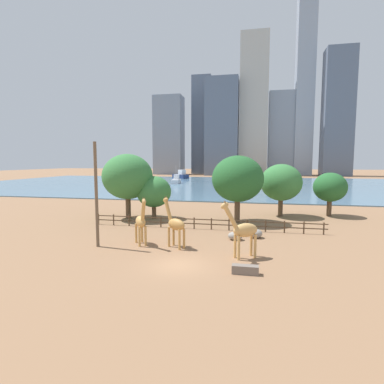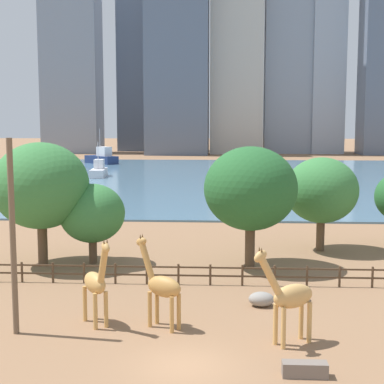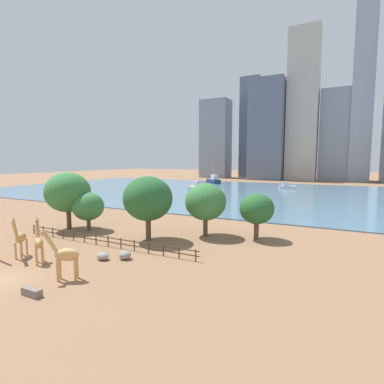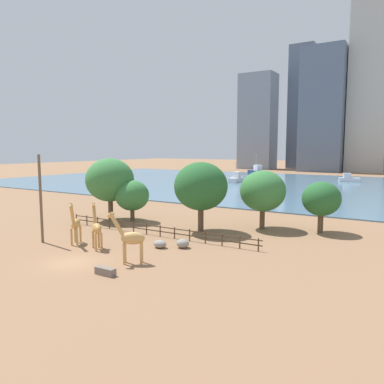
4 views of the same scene
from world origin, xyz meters
name	(u,v)px [view 1 (image 1 of 4)]	position (x,y,z in m)	size (l,w,h in m)	color
ground_plane	(237,184)	(0.00, 80.00, 0.00)	(400.00, 400.00, 0.00)	#8C6647
harbor_water	(236,185)	(0.00, 77.00, 0.10)	(180.00, 86.00, 0.20)	slate
giraffe_tall	(141,222)	(-4.68, 4.62, 2.14)	(2.06, 2.67, 4.60)	tan
giraffe_companion	(243,230)	(4.59, 2.60, 2.24)	(3.11, 2.24, 4.71)	tan
giraffe_young	(175,224)	(-1.41, 4.45, 2.11)	(2.64, 1.99, 4.54)	#C18C47
utility_pole	(96,195)	(-8.28, 3.28, 4.67)	(0.28, 0.28, 9.34)	brown
boulder_near_fence	(235,236)	(3.68, 8.04, 0.40)	(1.41, 1.06, 0.79)	gray
boulder_by_pole	(256,233)	(5.64, 9.25, 0.45)	(1.32, 1.19, 0.89)	gray
feeding_trough	(245,270)	(4.86, -0.76, 0.30)	(1.80, 0.60, 0.60)	#72665B
enclosure_fence	(204,223)	(-0.09, 12.00, 0.76)	(26.12, 0.14, 1.30)	#4C3826
tree_left_large	(128,177)	(-11.06, 16.43, 5.59)	(6.66, 6.66, 8.61)	brown
tree_center_broad	(154,192)	(-7.66, 17.07, 3.59)	(4.61, 4.61, 5.68)	brown
tree_right_tall	(281,183)	(9.11, 22.05, 4.71)	(5.63, 5.63, 7.27)	brown
tree_left_small	(238,179)	(3.41, 16.64, 5.46)	(6.39, 6.39, 8.35)	brown
tree_right_small	(330,187)	(15.80, 23.59, 4.03)	(4.49, 4.49, 6.08)	brown
boat_ferry	(259,179)	(7.54, 95.58, 1.07)	(6.16, 3.55, 2.56)	silver
boat_sailboat	(181,175)	(-25.75, 106.89, 1.49)	(8.47, 8.01, 7.72)	navy
boat_tug	(176,180)	(-20.14, 77.24, 1.21)	(2.96, 6.88, 6.03)	silver
skyline_tower_needle	(338,113)	(47.39, 148.16, 32.25)	(14.26, 11.27, 64.50)	slate
skyline_block_central	(284,134)	(22.18, 156.25, 22.71)	(17.91, 14.75, 45.41)	gray
skyline_tower_glass	(202,126)	(-26.01, 165.38, 29.47)	(11.70, 11.98, 58.95)	slate
skyline_block_left	(254,106)	(4.95, 150.02, 37.89)	(15.00, 10.75, 75.77)	#B7B2A8
skyline_block_right	(222,128)	(-11.82, 145.63, 26.03)	(17.64, 13.80, 52.05)	slate
skyline_tower_short	(169,136)	(-43.72, 151.69, 22.67)	(16.50, 11.62, 45.34)	gray
skyline_block_wide	(305,78)	(31.47, 153.18, 51.85)	(9.31, 10.06, 103.69)	#939EAD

